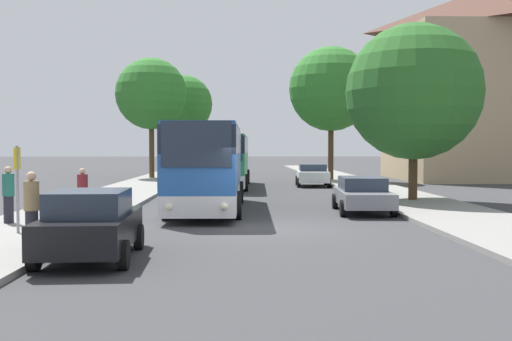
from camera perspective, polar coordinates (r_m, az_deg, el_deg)
The scene contains 17 objects.
ground_plane at distance 18.59m, azimuth 0.70°, elevation -5.53°, with size 300.00×300.00×0.00m, color #38383A.
sidewalk_left at distance 19.61m, azimuth -20.28°, elevation -5.04°, with size 4.00×120.00×0.15m, color gray.
sidewalk_right at distance 20.10m, azimuth 21.15°, elevation -4.88°, with size 4.00×120.00×0.15m, color gray.
building_right_background at distance 50.91m, azimuth 21.45°, elevation 7.76°, with size 14.36×12.54×15.15m.
bus_front at distance 23.75m, azimuth -4.62°, elevation 0.48°, with size 2.85×10.27×3.36m.
bus_middle at distance 37.50m, azimuth -2.90°, elevation 1.03°, with size 3.11×11.62×3.25m.
parked_car_left_curb at distance 13.86m, azimuth -15.45°, elevation -4.93°, with size 2.12×4.06×1.55m.
parked_car_right_near at distance 23.41m, azimuth 10.10°, elevation -2.20°, with size 2.22×4.71×1.36m.
parked_car_right_far at distance 38.83m, azimuth 5.41°, elevation -0.39°, with size 2.28×4.14×1.43m.
bus_stop_sign at distance 17.67m, azimuth -21.77°, elevation -0.73°, with size 0.08×0.45×2.40m.
pedestrian_waiting_near at distance 20.15m, azimuth -22.51°, elevation -2.11°, with size 0.36×0.36×1.77m.
pedestrian_waiting_far at distance 15.28m, azimuth -20.59°, elevation -3.38°, with size 0.36×0.36×1.78m.
pedestrian_walking_back at distance 21.49m, azimuth -16.19°, elevation -1.97°, with size 0.36×0.36×1.64m.
tree_left_near at distance 54.20m, azimuth -6.93°, elevation 6.28°, with size 5.19×5.19×8.84m.
tree_left_far at distance 47.63m, azimuth -9.94°, elevation 7.19°, with size 5.56×5.56×9.33m.
tree_right_near at distance 44.58m, azimuth 7.17°, elevation 7.70°, with size 6.19×6.19×9.74m.
tree_right_mid at distance 28.01m, azimuth 14.79°, elevation 7.24°, with size 6.11×6.11×7.91m.
Camera 1 is at (-0.69, -18.41, 2.50)m, focal length 42.00 mm.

